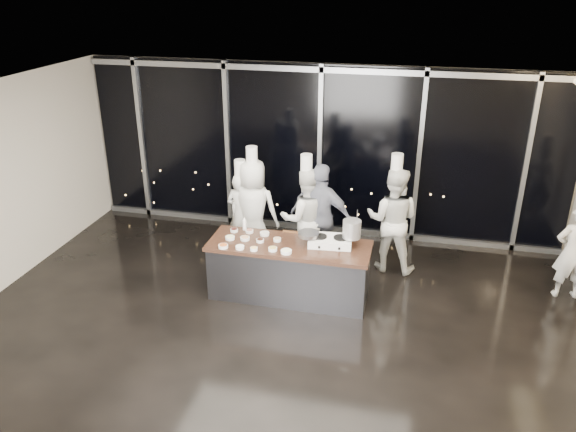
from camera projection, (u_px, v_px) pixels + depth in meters
name	position (u px, v px, depth m)	size (l,w,h in m)	color
ground	(275.00, 328.00, 8.02)	(9.00, 9.00, 0.00)	black
room_shell	(287.00, 181.00, 7.08)	(9.02, 7.02, 3.21)	beige
window_wall	(320.00, 151.00, 10.44)	(8.90, 0.11, 3.20)	black
demo_counter	(289.00, 270.00, 8.64)	(2.46, 0.86, 0.90)	#3C3C42
stove	(330.00, 241.00, 8.41)	(0.67, 0.46, 0.14)	white
frying_pan	(308.00, 234.00, 8.40)	(0.57, 0.35, 0.05)	gray
stock_pot	(352.00, 229.00, 8.30)	(0.27, 0.27, 0.27)	silver
prep_bowls	(253.00, 241.00, 8.49)	(1.12, 0.72, 0.05)	white
squeeze_bottle	(244.00, 224.00, 8.89)	(0.06, 0.06, 0.22)	white
chef_far_left	(242.00, 214.00, 9.75)	(0.64, 0.50, 1.79)	silver
chef_left	(253.00, 210.00, 9.65)	(0.91, 0.61, 2.04)	silver
chef_center	(306.00, 218.00, 9.37)	(1.04, 0.93, 2.00)	silver
guest	(321.00, 218.00, 9.30)	(1.15, 0.65, 1.85)	#151D3B
chef_right	(392.00, 219.00, 9.28)	(0.94, 0.77, 2.04)	silver
chef_side	(573.00, 251.00, 8.51)	(0.60, 0.44, 1.76)	silver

